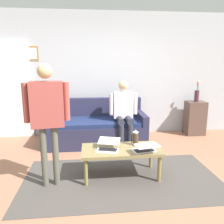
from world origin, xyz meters
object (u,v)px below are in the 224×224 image
object	(u,v)px
laptop_left	(145,149)
person_seated	(124,110)
couch	(97,128)
flower_vase	(197,94)
french_press	(135,138)
interior_door	(12,91)
side_shelf	(195,118)
laptop_center	(108,147)
person_standing	(47,110)
coffee_table	(121,152)

from	to	relation	value
laptop_left	person_seated	size ratio (longest dim) A/B	0.29
couch	flower_vase	xyz separation A→B (m)	(-2.25, -0.32, 0.62)
french_press	person_seated	bearing A→B (deg)	-89.83
interior_door	side_shelf	bearing A→B (deg)	176.36
interior_door	french_press	size ratio (longest dim) A/B	8.83
interior_door	person_seated	distance (m)	2.47
interior_door	person_seated	world-z (taller)	interior_door
laptop_center	interior_door	bearing A→B (deg)	-47.54
interior_door	couch	distance (m)	2.02
laptop_center	person_standing	bearing A→B (deg)	9.12
side_shelf	person_seated	distance (m)	1.85
person_standing	french_press	bearing A→B (deg)	-167.16
coffee_table	french_press	size ratio (longest dim) A/B	4.82
couch	french_press	xyz separation A→B (m)	(-0.52, 1.35, 0.22)
laptop_center	person_seated	world-z (taller)	person_seated
flower_vase	person_standing	xyz separation A→B (m)	(2.92, 1.94, 0.10)
laptop_left	side_shelf	xyz separation A→B (m)	(-1.65, -1.94, -0.08)
couch	laptop_center	bearing A→B (deg)	93.95
coffee_table	laptop_left	size ratio (longest dim) A/B	2.99
interior_door	person_standing	bearing A→B (deg)	116.96
coffee_table	person_seated	distance (m)	1.32
flower_vase	person_seated	bearing A→B (deg)	17.40
laptop_center	flower_vase	size ratio (longest dim) A/B	0.81
person_standing	side_shelf	bearing A→B (deg)	-146.38
flower_vase	person_standing	bearing A→B (deg)	33.58
laptop_center	person_seated	bearing A→B (deg)	-108.02
side_shelf	person_standing	bearing A→B (deg)	33.62
person_standing	laptop_center	bearing A→B (deg)	-170.88
french_press	person_standing	xyz separation A→B (m)	(1.20, 0.27, 0.51)
interior_door	french_press	bearing A→B (deg)	140.23
interior_door	laptop_center	xyz separation A→B (m)	(-1.90, 2.08, -0.56)
person_standing	couch	bearing A→B (deg)	-112.59
side_shelf	flower_vase	world-z (taller)	flower_vase
laptop_center	side_shelf	size ratio (longest dim) A/B	0.51
interior_door	flower_vase	xyz separation A→B (m)	(-4.04, 0.26, -0.10)
interior_door	laptop_left	xyz separation A→B (m)	(-2.39, 2.20, -0.56)
flower_vase	laptop_center	bearing A→B (deg)	40.26
laptop_left	person_seated	distance (m)	1.42
french_press	side_shelf	size ratio (longest dim) A/B	0.30
side_shelf	interior_door	bearing A→B (deg)	-3.64
person_seated	laptop_center	bearing A→B (deg)	71.98
flower_vase	person_seated	size ratio (longest dim) A/B	0.37
flower_vase	coffee_table	bearing A→B (deg)	42.45
couch	laptop_center	world-z (taller)	couch
french_press	flower_vase	xyz separation A→B (m)	(-1.73, -1.67, 0.40)
couch	side_shelf	world-z (taller)	couch
laptop_center	flower_vase	world-z (taller)	flower_vase
interior_door	coffee_table	bearing A→B (deg)	135.51
laptop_center	person_seated	size ratio (longest dim) A/B	0.30
laptop_left	laptop_center	xyz separation A→B (m)	(0.49, -0.12, -0.00)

